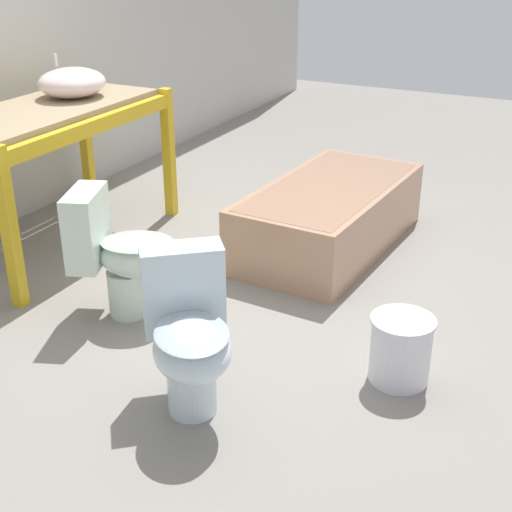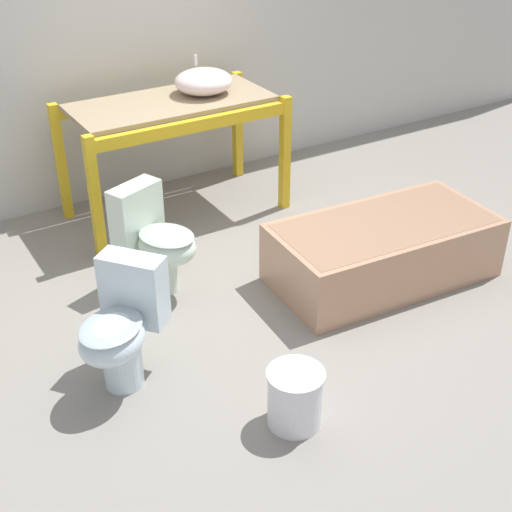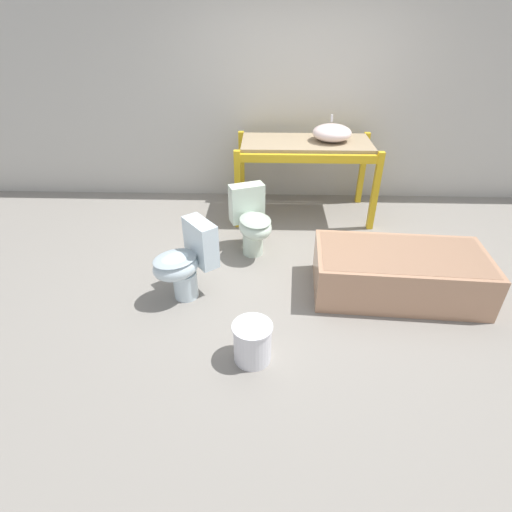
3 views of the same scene
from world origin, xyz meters
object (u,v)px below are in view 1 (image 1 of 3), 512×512
at_px(sink_basin, 72,82).
at_px(bathtub_main, 329,212).
at_px(toilet_far, 189,335).
at_px(bucket_white, 401,348).
at_px(toilet_near, 120,252).

distance_m(sink_basin, bathtub_main, 1.89).
xyz_separation_m(sink_basin, toilet_far, (-1.44, -1.75, -0.66)).
relative_size(sink_basin, toilet_far, 0.63).
distance_m(sink_basin, toilet_far, 2.36).
bearing_deg(bucket_white, toilet_far, 128.86).
bearing_deg(toilet_far, bucket_white, 0.00).
xyz_separation_m(sink_basin, bucket_white, (-0.83, -2.51, -0.86)).
height_order(sink_basin, toilet_far, sink_basin).
distance_m(bathtub_main, toilet_near, 1.53).
distance_m(toilet_near, bucket_white, 1.55).
distance_m(sink_basin, bucket_white, 2.78).
height_order(bathtub_main, bucket_white, bathtub_main).
bearing_deg(bathtub_main, bucket_white, -142.77).
relative_size(sink_basin, toilet_near, 0.63).
height_order(toilet_near, bucket_white, toilet_near).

